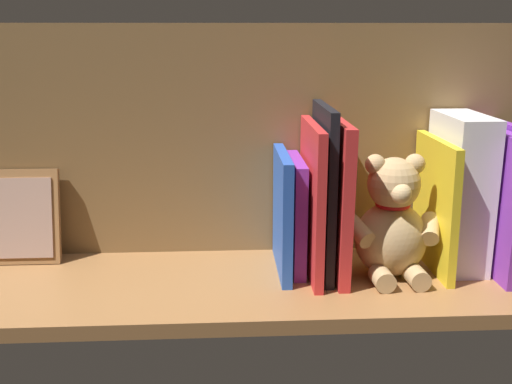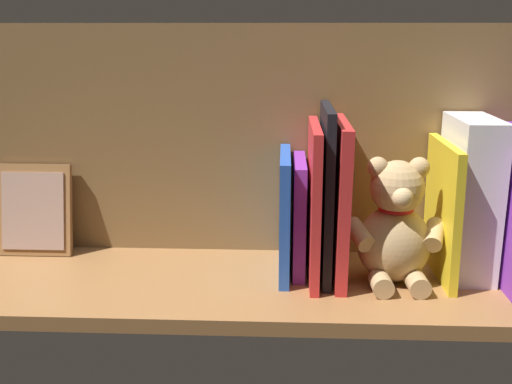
{
  "view_description": "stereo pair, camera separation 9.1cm",
  "coord_description": "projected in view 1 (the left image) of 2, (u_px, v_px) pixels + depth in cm",
  "views": [
    {
      "loc": [
        5.02,
        88.04,
        37.55
      ],
      "look_at": [
        0.0,
        0.0,
        13.74
      ],
      "focal_mm": 42.74,
      "sensor_mm": 36.0,
      "label": 1
    },
    {
      "loc": [
        -4.1,
        88.09,
        37.55
      ],
      "look_at": [
        0.0,
        0.0,
        13.74
      ],
      "focal_mm": 42.74,
      "sensor_mm": 36.0,
      "label": 2
    }
  ],
  "objects": [
    {
      "name": "book_6",
      "position": [
        312.0,
        199.0,
        0.94
      ],
      "size": [
        1.36,
        18.87,
        23.68
      ],
      "primitive_type": "cube",
      "color": "red",
      "rests_on": "ground_plane"
    },
    {
      "name": "book_7",
      "position": [
        296.0,
        213.0,
        0.97
      ],
      "size": [
        1.89,
        14.3,
        17.82
      ],
      "primitive_type": "cube",
      "color": "purple",
      "rests_on": "ground_plane"
    },
    {
      "name": "book_3",
      "position": [
        435.0,
        205.0,
        0.96
      ],
      "size": [
        1.61,
        17.75,
        21.0
      ],
      "primitive_type": "cube",
      "rotation": [
        0.0,
        0.02,
        0.0
      ],
      "color": "yellow",
      "rests_on": "ground_plane"
    },
    {
      "name": "picture_frame_leaning",
      "position": [
        20.0,
        217.0,
        1.0
      ],
      "size": [
        12.66,
        4.39,
        15.54
      ],
      "color": "#9E6B3D",
      "rests_on": "ground_plane"
    },
    {
      "name": "book_8",
      "position": [
        282.0,
        212.0,
        0.96
      ],
      "size": [
        1.57,
        16.76,
        18.98
      ],
      "primitive_type": "cube",
      "color": "blue",
      "rests_on": "ground_plane"
    },
    {
      "name": "shelf_back_panel",
      "position": [
        252.0,
        141.0,
        1.02
      ],
      "size": [
        102.58,
        1.5,
        38.32
      ],
      "primitive_type": "cube",
      "color": "olive",
      "rests_on": "ground_plane"
    },
    {
      "name": "teddy_bear",
      "position": [
        392.0,
        224.0,
        0.93
      ],
      "size": [
        15.66,
        12.52,
        19.3
      ],
      "rotation": [
        0.0,
        0.0,
        0.04
      ],
      "color": "tan",
      "rests_on": "ground_plane"
    },
    {
      "name": "book_5",
      "position": [
        323.0,
        190.0,
        0.95
      ],
      "size": [
        1.33,
        17.21,
        26.27
      ],
      "primitive_type": "cube",
      "color": "black",
      "rests_on": "ground_plane"
    },
    {
      "name": "book_4",
      "position": [
        337.0,
        197.0,
        0.95
      ],
      "size": [
        1.95,
        18.47,
        24.15
      ],
      "primitive_type": "cube",
      "rotation": [
        0.0,
        -0.01,
        0.0
      ],
      "color": "red",
      "rests_on": "ground_plane"
    },
    {
      "name": "book_2",
      "position": [
        494.0,
        201.0,
        0.96
      ],
      "size": [
        2.61,
        19.17,
        22.28
      ],
      "primitive_type": "cube",
      "color": "purple",
      "rests_on": "ground_plane"
    },
    {
      "name": "dictionary_thick_white",
      "position": [
        459.0,
        191.0,
        0.97
      ],
      "size": [
        6.28,
        14.71,
        24.56
      ],
      "primitive_type": "cube",
      "color": "white",
      "rests_on": "ground_plane"
    },
    {
      "name": "ground_plane",
      "position": [
        256.0,
        283.0,
        0.95
      ],
      "size": [
        102.58,
        29.87,
        2.2
      ],
      "primitive_type": "cube",
      "color": "#9E6B3D"
    },
    {
      "name": "book_1",
      "position": [
        510.0,
        198.0,
        0.96
      ],
      "size": [
        1.5,
        18.54,
        22.96
      ],
      "primitive_type": "cube",
      "color": "purple",
      "rests_on": "ground_plane"
    }
  ]
}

